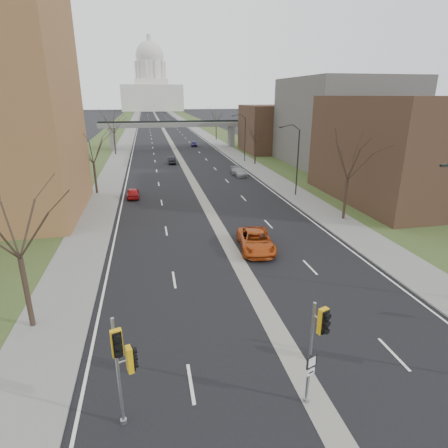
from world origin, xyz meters
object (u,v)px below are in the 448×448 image
object	(u,v)px
car_left_far	(172,160)
car_right_near	(256,241)
car_right_far	(194,144)
car_left_near	(133,193)
signal_pole_median	(317,338)
car_right_mid	(239,172)
signal_pole_left	(122,358)

from	to	relation	value
car_left_far	car_right_near	world-z (taller)	car_right_near
car_right_near	car_right_far	xyz separation A→B (m)	(3.15, 66.66, -0.17)
car_left_far	car_left_near	bearing A→B (deg)	74.06
signal_pole_median	car_right_mid	size ratio (longest dim) A/B	1.10
signal_pole_left	car_right_far	xyz separation A→B (m)	(12.73, 82.42, -2.48)
signal_pole_median	car_left_far	bearing A→B (deg)	69.89
signal_pole_median	signal_pole_left	bearing A→B (deg)	154.20
signal_pole_left	car_right_near	distance (m)	18.58
signal_pole_left	car_left_near	world-z (taller)	signal_pole_left
signal_pole_left	signal_pole_median	distance (m)	7.28
car_right_near	car_right_mid	distance (m)	29.95
car_right_near	car_right_mid	bearing A→B (deg)	85.56
signal_pole_median	car_right_far	size ratio (longest dim) A/B	1.30
car_left_far	car_right_mid	bearing A→B (deg)	124.91
car_left_far	car_right_near	size ratio (longest dim) A/B	0.67
car_left_far	car_right_mid	world-z (taller)	car_left_far
car_left_near	car_right_mid	distance (m)	19.19
car_left_near	car_right_far	xyz separation A→B (m)	(13.51, 47.77, -0.02)
signal_pole_left	car_left_far	xyz separation A→B (m)	(5.58, 58.54, -2.47)
car_left_far	car_right_mid	distance (m)	16.51
car_left_near	car_right_near	distance (m)	21.55
car_right_near	car_right_far	size ratio (longest dim) A/B	1.58
signal_pole_median	car_left_far	xyz separation A→B (m)	(-1.68, 59.05, -2.64)
car_right_near	car_left_near	bearing A→B (deg)	125.26
signal_pole_median	car_left_near	world-z (taller)	signal_pole_median
signal_pole_left	signal_pole_median	size ratio (longest dim) A/B	1.01
signal_pole_left	car_right_mid	size ratio (longest dim) A/B	1.11
signal_pole_median	car_right_near	world-z (taller)	signal_pole_median
car_left_far	car_right_near	xyz separation A→B (m)	(4.00, -42.78, 0.16)
car_left_far	car_right_far	world-z (taller)	car_left_far
car_left_near	car_right_far	size ratio (longest dim) A/B	1.03
car_right_near	car_left_far	bearing A→B (deg)	101.86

